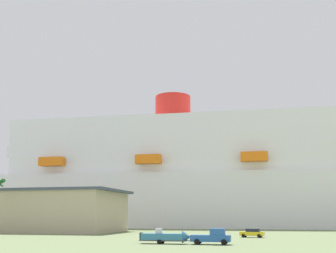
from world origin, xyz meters
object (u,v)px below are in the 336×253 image
(small_boat_on_trailer, at_px, (168,237))
(parked_car_yellow_taxi, at_px, (252,233))
(pickup_truck, at_px, (212,237))
(cruise_ship, at_px, (254,181))

(small_boat_on_trailer, relative_size, parked_car_yellow_taxi, 1.86)
(pickup_truck, xyz_separation_m, parked_car_yellow_taxi, (5.17, 20.70, -0.21))
(cruise_ship, bearing_deg, parked_car_yellow_taxi, -90.04)
(cruise_ship, bearing_deg, pickup_truck, -93.52)
(pickup_truck, distance_m, small_boat_on_trailer, 6.49)
(parked_car_yellow_taxi, bearing_deg, cruise_ship, 89.96)
(cruise_ship, height_order, pickup_truck, cruise_ship)
(pickup_truck, height_order, parked_car_yellow_taxi, pickup_truck)
(small_boat_on_trailer, height_order, parked_car_yellow_taxi, small_boat_on_trailer)
(small_boat_on_trailer, xyz_separation_m, parked_car_yellow_taxi, (11.66, 20.58, -0.13))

